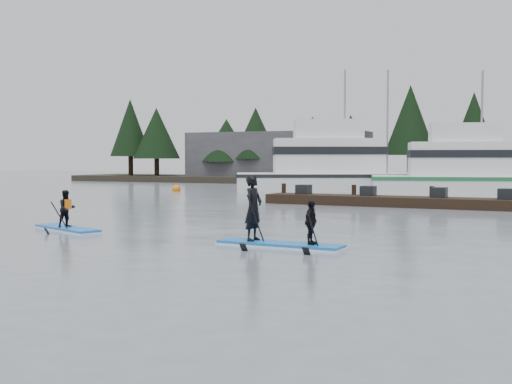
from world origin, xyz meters
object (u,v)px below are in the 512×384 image
at_px(fishing_boat_medium, 486,184).
at_px(paddleboard_duo, 273,223).
at_px(floating_dock, 408,202).
at_px(paddleboard_solo, 67,217).
at_px(fishing_boat_large, 349,180).

relative_size(fishing_boat_medium, paddleboard_duo, 4.59).
xyz_separation_m(fishing_boat_medium, floating_dock, (-2.79, -12.87, -0.42)).
bearing_deg(paddleboard_solo, fishing_boat_large, 109.75).
xyz_separation_m(fishing_boat_medium, paddleboard_solo, (-11.23, -27.83, -0.23)).
bearing_deg(paddleboard_solo, floating_dock, 83.49).
height_order(paddleboard_solo, paddleboard_duo, paddleboard_duo).
xyz_separation_m(floating_dock, paddleboard_solo, (-8.44, -14.96, 0.19)).
height_order(fishing_boat_medium, paddleboard_solo, fishing_boat_medium).
relative_size(fishing_boat_large, paddleboard_duo, 5.09).
bearing_deg(fishing_boat_medium, floating_dock, -116.39).
height_order(fishing_boat_large, floating_dock, fishing_boat_large).
height_order(floating_dock, paddleboard_duo, paddleboard_duo).
bearing_deg(paddleboard_duo, floating_dock, 91.57).
height_order(fishing_boat_medium, paddleboard_duo, fishing_boat_medium).
relative_size(fishing_boat_large, fishing_boat_medium, 1.11).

